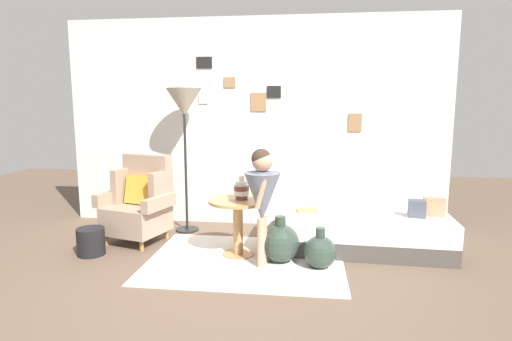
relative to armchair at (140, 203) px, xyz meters
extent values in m
plane|color=brown|center=(1.18, -1.06, -0.44)|extent=(12.00, 12.00, 0.00)
cube|color=silver|center=(1.18, 0.89, 0.86)|extent=(4.80, 0.10, 2.60)
cube|color=olive|center=(2.43, 0.83, 0.88)|extent=(0.16, 0.02, 0.22)
cube|color=gray|center=(2.43, 0.83, 0.88)|extent=(0.12, 0.01, 0.17)
cube|color=black|center=(1.44, 0.83, 1.25)|extent=(0.17, 0.02, 0.15)
cube|color=#61615C|center=(1.44, 0.83, 1.25)|extent=(0.13, 0.01, 0.11)
cube|color=white|center=(0.30, 0.83, 1.23)|extent=(0.10, 0.02, 0.23)
cube|color=gray|center=(0.30, 0.83, 1.23)|extent=(0.07, 0.01, 0.18)
cube|color=white|center=(0.55, 0.83, 1.18)|extent=(0.11, 0.02, 0.14)
cube|color=#A4A4A0|center=(0.55, 0.83, 1.18)|extent=(0.09, 0.01, 0.11)
cube|color=olive|center=(1.25, 0.83, 1.13)|extent=(0.19, 0.02, 0.23)
cube|color=beige|center=(1.25, 0.83, 1.13)|extent=(0.15, 0.01, 0.18)
cube|color=olive|center=(0.89, 0.83, 1.37)|extent=(0.15, 0.02, 0.13)
cube|color=gray|center=(0.89, 0.83, 1.37)|extent=(0.11, 0.01, 0.10)
cube|color=black|center=(0.57, 0.83, 1.61)|extent=(0.20, 0.02, 0.14)
cube|color=#AEAEA9|center=(0.57, 0.83, 1.61)|extent=(0.15, 0.01, 0.11)
cube|color=silver|center=(1.28, -0.49, -0.43)|extent=(1.91, 1.45, 0.01)
cylinder|color=#9E7042|center=(-0.31, -0.21, -0.38)|extent=(0.04, 0.04, 0.12)
cylinder|color=#9E7042|center=(0.15, -0.35, -0.38)|extent=(0.04, 0.04, 0.12)
cylinder|color=#9E7042|center=(-0.19, 0.22, -0.38)|extent=(0.04, 0.04, 0.12)
cylinder|color=#9E7042|center=(0.27, 0.08, -0.38)|extent=(0.04, 0.04, 0.12)
cube|color=gray|center=(-0.02, -0.07, -0.17)|extent=(0.73, 0.71, 0.30)
cube|color=gray|center=(0.05, 0.15, 0.26)|extent=(0.62, 0.30, 0.55)
cube|color=gray|center=(-0.24, 0.10, 0.17)|extent=(0.16, 0.32, 0.39)
cube|color=gray|center=(0.26, -0.05, 0.17)|extent=(0.16, 0.32, 0.39)
cube|color=gray|center=(-0.34, 0.01, 0.05)|extent=(0.23, 0.51, 0.14)
cube|color=gray|center=(0.29, -0.18, 0.05)|extent=(0.23, 0.51, 0.14)
cube|color=orange|center=(0.01, 0.03, 0.14)|extent=(0.39, 0.26, 0.33)
cube|color=#4C4742|center=(2.39, -0.01, -0.35)|extent=(1.94, 0.89, 0.18)
cube|color=white|center=(2.39, -0.01, -0.15)|extent=(1.94, 0.89, 0.22)
cube|color=tan|center=(3.16, -0.05, 0.06)|extent=(0.23, 0.16, 0.20)
cube|color=#474C56|center=(2.98, -0.11, 0.05)|extent=(0.18, 0.14, 0.18)
cylinder|color=tan|center=(1.18, -0.34, -0.43)|extent=(0.33, 0.33, 0.02)
cylinder|color=tan|center=(1.18, -0.34, -0.15)|extent=(0.10, 0.10, 0.54)
cylinder|color=tan|center=(1.18, -0.34, 0.13)|extent=(0.60, 0.60, 0.03)
cylinder|color=brown|center=(1.22, -0.34, 0.17)|extent=(0.12, 0.12, 0.05)
cylinder|color=silver|center=(1.22, -0.34, 0.22)|extent=(0.15, 0.15, 0.05)
cylinder|color=brown|center=(1.22, -0.34, 0.26)|extent=(0.15, 0.15, 0.05)
cylinder|color=silver|center=(1.22, -0.34, 0.31)|extent=(0.12, 0.12, 0.05)
cylinder|color=silver|center=(1.22, -0.34, 0.36)|extent=(0.06, 0.06, 0.06)
cylinder|color=black|center=(0.41, 0.43, -0.43)|extent=(0.28, 0.28, 0.02)
cylinder|color=black|center=(0.41, 0.43, 0.39)|extent=(0.03, 0.03, 1.62)
cone|color=#9E937F|center=(0.41, 0.43, 1.12)|extent=(0.42, 0.42, 0.32)
cylinder|color=tan|center=(1.45, -0.66, -0.20)|extent=(0.07, 0.07, 0.48)
cylinder|color=tan|center=(1.46, -0.56, -0.20)|extent=(0.07, 0.07, 0.48)
cone|color=slate|center=(1.45, -0.61, 0.24)|extent=(0.34, 0.34, 0.46)
cylinder|color=slate|center=(1.45, -0.61, 0.39)|extent=(0.17, 0.17, 0.17)
cylinder|color=tan|center=(1.46, -0.73, 0.30)|extent=(0.13, 0.07, 0.31)
cylinder|color=tan|center=(1.49, -0.49, 0.30)|extent=(0.13, 0.07, 0.31)
sphere|color=tan|center=(1.45, -0.61, 0.58)|extent=(0.20, 0.20, 0.20)
sphere|color=#38281E|center=(1.44, -0.60, 0.60)|extent=(0.19, 0.19, 0.19)
cube|color=#9DA458|center=(1.88, -0.02, -0.02)|extent=(0.24, 0.20, 0.03)
sphere|color=#2D3D33|center=(1.62, -0.47, -0.25)|extent=(0.38, 0.38, 0.38)
cylinder|color=#2D3D33|center=(1.62, -0.47, -0.02)|extent=(0.11, 0.11, 0.09)
sphere|color=#2D3D33|center=(2.00, -0.58, -0.29)|extent=(0.31, 0.31, 0.31)
cylinder|color=#2D3D33|center=(2.00, -0.58, -0.09)|extent=(0.09, 0.09, 0.09)
cylinder|color=black|center=(-0.33, -0.51, -0.30)|extent=(0.28, 0.28, 0.28)
camera|label=1|loc=(1.87, -4.41, 1.09)|focal=29.41mm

